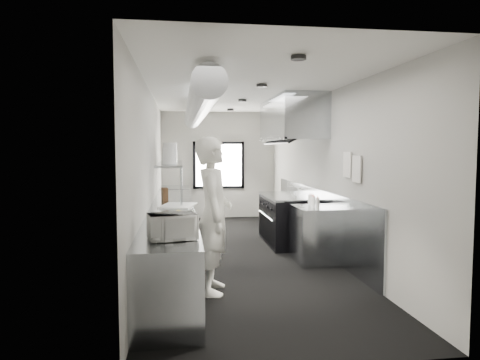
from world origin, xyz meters
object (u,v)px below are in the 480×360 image
object	(u,v)px
deli_tub_b	(159,227)
squeeze_bottle_a	(318,204)
plate_stack_b	(170,156)
plate_stack_d	(170,152)
exhaust_hood	(291,120)
prep_counter	(172,236)
line_cook	(214,215)
squeeze_bottle_e	(310,200)
bottle_station	(315,234)
deli_tub_a	(158,232)
microwave	(172,226)
cutting_board	(178,205)
squeeze_bottle_d	(312,201)
range	(287,219)
knife_block	(165,194)
plate_stack_c	(170,153)
pass_shelf	(171,164)
plate_stack_a	(169,155)
small_plate	(178,217)
far_work_table	(175,205)
squeeze_bottle_b	(314,202)
squeeze_bottle_c	(313,202)

from	to	relation	value
deli_tub_b	squeeze_bottle_a	distance (m)	2.74
plate_stack_b	plate_stack_d	world-z (taller)	plate_stack_d
exhaust_hood	plate_stack_b	xyz separation A→B (m)	(-2.29, 0.03, -0.68)
prep_counter	line_cook	size ratio (longest dim) A/B	3.02
plate_stack_d	squeeze_bottle_e	distance (m)	3.30
bottle_station	deli_tub_a	bearing A→B (deg)	-140.37
microwave	squeeze_bottle_a	bearing A→B (deg)	28.31
cutting_board	squeeze_bottle_e	xyz separation A→B (m)	(2.18, -0.14, 0.07)
deli_tub_b	plate_stack_d	distance (m)	4.28
microwave	squeeze_bottle_d	xyz separation A→B (m)	(2.22, 2.32, -0.05)
deli_tub_a	squeeze_bottle_d	bearing A→B (deg)	41.54
plate_stack_d	squeeze_bottle_e	world-z (taller)	plate_stack_d
exhaust_hood	range	size ratio (longest dim) A/B	1.38
knife_block	plate_stack_c	bearing A→B (deg)	69.00
pass_shelf	plate_stack_a	size ratio (longest dim) A/B	10.08
plate_stack_c	squeeze_bottle_e	bearing A→B (deg)	-33.89
exhaust_hood	squeeze_bottle_a	world-z (taller)	exhaust_hood
pass_shelf	squeeze_bottle_d	size ratio (longest dim) A/B	16.85
range	plate_stack_b	distance (m)	2.56
small_plate	squeeze_bottle_a	bearing A→B (deg)	12.24
squeeze_bottle_e	bottle_station	bearing A→B (deg)	-85.60
prep_counter	far_work_table	xyz separation A→B (m)	(0.00, 3.70, 0.00)
small_plate	squeeze_bottle_a	world-z (taller)	squeeze_bottle_a
plate_stack_b	range	bearing A→B (deg)	-0.68
squeeze_bottle_d	cutting_board	bearing A→B (deg)	172.56
prep_counter	pass_shelf	xyz separation A→B (m)	(-0.04, 1.50, 1.09)
range	squeeze_bottle_b	size ratio (longest dim) A/B	9.10
bottle_station	plate_stack_a	xyz separation A→B (m)	(-2.35, 0.99, 1.27)
deli_tub_a	small_plate	world-z (taller)	deli_tub_a
squeeze_bottle_b	squeeze_bottle_e	distance (m)	0.37
squeeze_bottle_c	small_plate	bearing A→B (deg)	-160.95
exhaust_hood	squeeze_bottle_c	bearing A→B (deg)	-90.02
line_cook	squeeze_bottle_c	world-z (taller)	line_cook
small_plate	line_cook	bearing A→B (deg)	-46.51
squeeze_bottle_e	small_plate	bearing A→B (deg)	-154.60
pass_shelf	deli_tub_a	world-z (taller)	pass_shelf
squeeze_bottle_e	plate_stack_b	bearing A→B (deg)	153.29
plate_stack_b	plate_stack_d	size ratio (longest dim) A/B	0.70
line_cook	squeeze_bottle_b	world-z (taller)	line_cook
deli_tub_a	squeeze_bottle_b	world-z (taller)	squeeze_bottle_b
pass_shelf	squeeze_bottle_b	distance (m)	2.95
small_plate	prep_counter	bearing A→B (deg)	96.15
microwave	plate_stack_a	distance (m)	3.27
line_cook	squeeze_bottle_a	xyz separation A→B (m)	(1.68, 0.93, -0.00)
squeeze_bottle_e	cutting_board	bearing A→B (deg)	176.38
squeeze_bottle_c	pass_shelf	bearing A→B (deg)	142.76
plate_stack_d	squeeze_bottle_a	world-z (taller)	plate_stack_d
plate_stack_b	plate_stack_c	xyz separation A→B (m)	(-0.00, 0.40, 0.05)
deli_tub_b	bottle_station	bearing A→B (deg)	36.26
bottle_station	knife_block	bearing A→B (deg)	153.25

